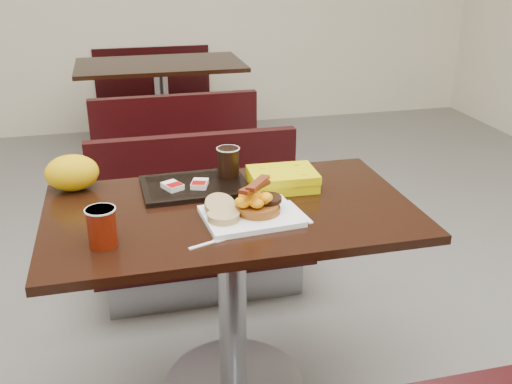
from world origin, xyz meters
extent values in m
cube|color=white|center=(0.05, -0.09, 0.76)|extent=(0.31, 0.25, 0.02)
cylinder|color=brown|center=(0.07, -0.08, 0.78)|extent=(0.18, 0.18, 0.03)
cylinder|color=black|center=(0.11, -0.08, 0.80)|extent=(0.11, 0.11, 0.01)
ellipsoid|color=#FF9B05|center=(0.05, -0.09, 0.82)|extent=(0.12, 0.11, 0.05)
cylinder|color=tan|center=(-0.05, -0.12, 0.78)|extent=(0.11, 0.11, 0.02)
cylinder|color=tan|center=(-0.05, -0.06, 0.79)|extent=(0.11, 0.11, 0.06)
cylinder|color=maroon|center=(-0.40, -0.16, 0.81)|extent=(0.11, 0.11, 0.11)
cube|color=white|center=(0.21, -0.08, 0.75)|extent=(0.04, 0.18, 0.00)
cube|color=#A51E07|center=(0.00, 0.00, 0.76)|extent=(0.05, 0.05, 0.01)
cube|color=#8C0504|center=(-0.10, 0.11, 0.75)|extent=(0.04, 0.03, 0.01)
cube|color=black|center=(-0.09, 0.19, 0.76)|extent=(0.37, 0.27, 0.02)
cube|color=silver|center=(-0.17, 0.17, 0.78)|extent=(0.08, 0.09, 0.02)
cube|color=silver|center=(-0.08, 0.17, 0.78)|extent=(0.07, 0.08, 0.02)
cylinder|color=black|center=(0.04, 0.24, 0.82)|extent=(0.08, 0.08, 0.11)
cube|color=#CAB703|center=(0.21, 0.13, 0.78)|extent=(0.24, 0.18, 0.06)
ellipsoid|color=yellow|center=(-0.51, 0.28, 0.81)|extent=(0.21, 0.17, 0.13)
camera|label=1|loc=(-0.33, -1.70, 1.55)|focal=40.86mm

